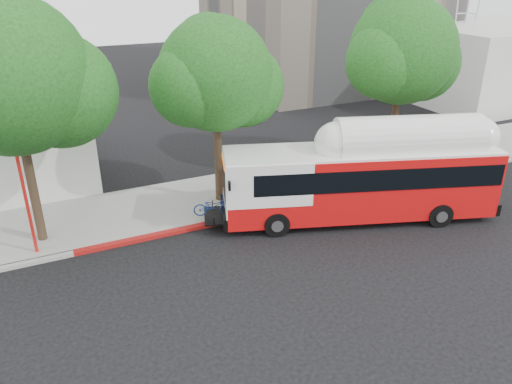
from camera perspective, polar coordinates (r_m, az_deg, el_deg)
ground at (r=19.80m, az=4.94°, el=-7.38°), size 120.00×120.00×0.00m
sidewalk at (r=24.90m, az=-2.45°, el=-0.05°), size 60.00×5.00×0.15m
curb_strip at (r=22.76m, az=0.10°, el=-2.53°), size 60.00×0.30×0.15m
red_curb_segment at (r=21.80m, az=-7.08°, el=-4.02°), size 10.00×0.32×0.16m
street_tree_left at (r=20.36m, az=-24.87°, el=11.48°), size 6.67×5.80×9.74m
street_tree_mid at (r=22.47m, az=-3.70°, el=12.87°), size 5.75×5.00×8.62m
street_tree_right at (r=27.48m, az=16.98°, el=14.80°), size 6.21×5.40×9.18m
horizon_block at (r=49.73m, az=27.17°, el=13.39°), size 20.00×12.00×6.00m
transit_bus at (r=22.33m, az=11.96°, el=1.11°), size 12.76×6.13×3.76m
signal_pole at (r=20.61m, az=-24.77°, el=-0.92°), size 0.13×0.44×4.61m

